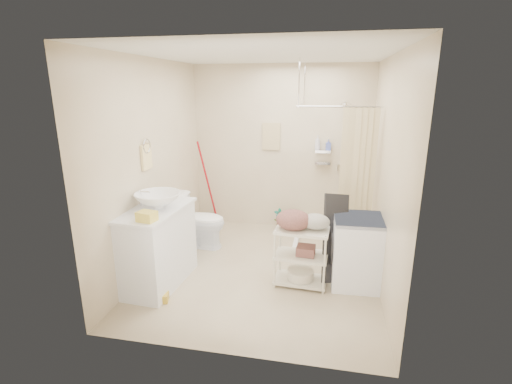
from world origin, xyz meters
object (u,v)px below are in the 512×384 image
toilet (199,220)px  laundry_rack (301,252)px  washing_machine (357,251)px  vanity (156,246)px

toilet → laundry_rack: bearing=-114.7°
washing_machine → laundry_rack: laundry_rack is taller
toilet → laundry_rack: 1.75m
vanity → toilet: bearing=87.8°
vanity → toilet: (0.12, 1.11, -0.07)m
toilet → washing_machine: washing_machine is taller
vanity → toilet: size_ratio=1.35×
vanity → washing_machine: size_ratio=1.28×
vanity → laundry_rack: 1.69m
vanity → laundry_rack: (1.66, 0.29, -0.05)m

